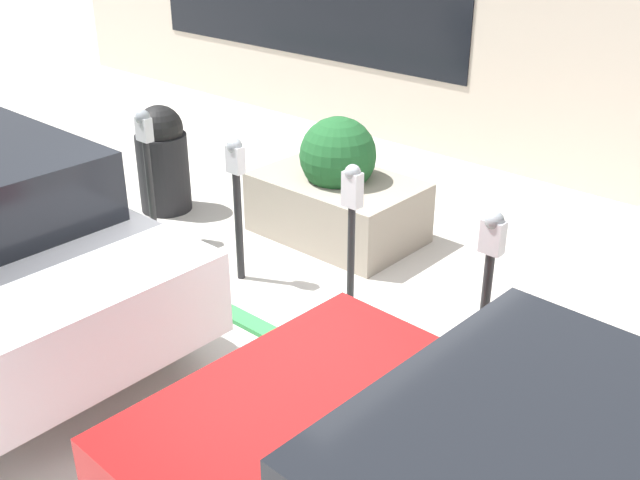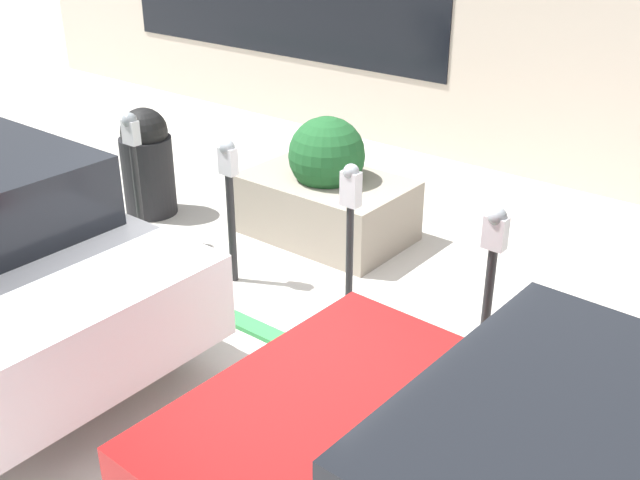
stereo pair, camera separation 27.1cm
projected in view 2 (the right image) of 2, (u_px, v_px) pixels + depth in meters
ground_plane at (311, 348)px, 5.70m from camera, size 40.00×40.00×0.00m
curb_strip at (304, 351)px, 5.64m from camera, size 19.00×0.16×0.04m
building_facade at (573, 15)px, 8.01m from camera, size 19.00×0.17×3.81m
parking_meter_second at (491, 270)px, 4.92m from camera, size 0.15×0.13×1.35m
parking_meter_middle at (350, 219)px, 5.54m from camera, size 0.14×0.12×1.39m
parking_meter_fourth at (230, 190)px, 6.30m from camera, size 0.15×0.13×1.30m
parking_meter_farthest at (133, 154)px, 6.99m from camera, size 0.17×0.14×1.30m
planter_box at (327, 193)px, 7.31m from camera, size 1.59×1.04×1.22m
trash_bin at (147, 162)px, 7.78m from camera, size 0.54×0.54×1.14m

